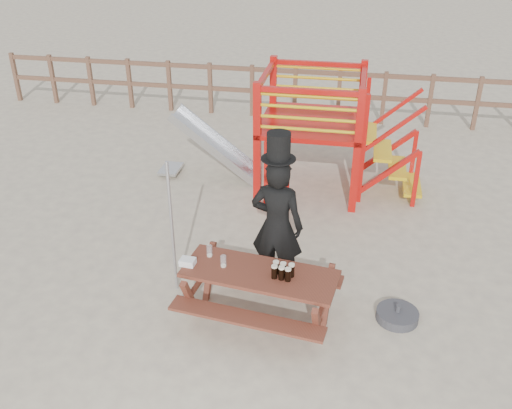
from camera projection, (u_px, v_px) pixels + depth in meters
name	position (u px, v px, depth m)	size (l,w,h in m)	color
ground	(263.00, 310.00, 7.24)	(60.00, 60.00, 0.00)	beige
back_fence	(317.00, 89.00, 12.90)	(15.09, 0.09, 1.20)	brown
playground_fort	(307.00, 130.00, 9.78)	(4.71, 1.84, 2.10)	#BB110C
picnic_table	(260.00, 290.00, 6.87)	(1.99, 1.50, 0.71)	brown
man_with_hat	(277.00, 223.00, 7.21)	(0.73, 0.53, 2.21)	black
metal_pole	(172.00, 229.00, 7.18)	(0.04, 0.04, 1.87)	#B2B2B7
parasol_base	(397.00, 315.00, 7.05)	(0.52, 0.52, 0.22)	#38383D
paper_bag	(188.00, 262.00, 6.86)	(0.18, 0.14, 0.08)	white
stout_pints	(282.00, 271.00, 6.62)	(0.26, 0.19, 0.17)	black
empty_glasses	(216.00, 256.00, 6.91)	(0.29, 0.26, 0.15)	silver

